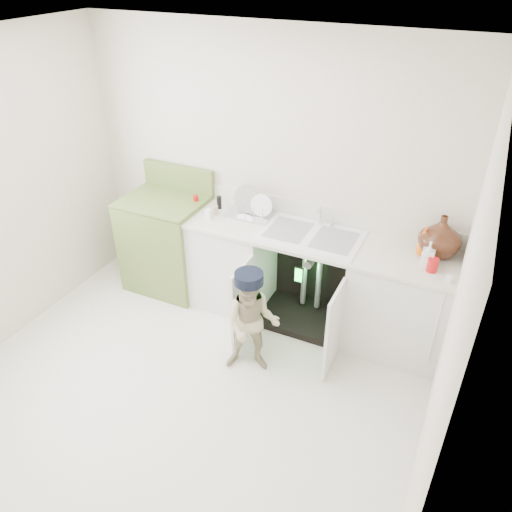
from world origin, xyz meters
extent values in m
plane|color=beige|center=(0.00, 0.00, 0.00)|extent=(3.50, 3.50, 0.00)
cube|color=beige|center=(0.00, 1.50, 1.25)|extent=(3.50, 2.50, 0.02)
cube|color=beige|center=(1.75, 0.00, 1.25)|extent=(2.50, 3.00, 0.02)
plane|color=white|center=(0.00, 0.00, 2.50)|extent=(3.50, 3.50, 0.00)
cube|color=white|center=(-0.25, 1.20, 0.43)|extent=(0.80, 0.60, 0.86)
cube|color=white|center=(1.35, 1.20, 0.43)|extent=(0.80, 0.60, 0.86)
cube|color=black|center=(0.55, 1.47, 0.43)|extent=(0.80, 0.06, 0.86)
cube|color=black|center=(0.55, 1.20, 0.03)|extent=(0.80, 0.60, 0.06)
cylinder|color=gray|center=(0.48, 1.30, 0.45)|extent=(0.05, 0.05, 0.70)
cylinder|color=gray|center=(0.62, 1.30, 0.45)|extent=(0.05, 0.05, 0.70)
cylinder|color=gray|center=(0.55, 1.25, 0.62)|extent=(0.07, 0.18, 0.07)
cube|color=white|center=(0.15, 0.70, 0.40)|extent=(0.03, 0.40, 0.76)
cube|color=white|center=(0.95, 0.70, 0.40)|extent=(0.02, 0.40, 0.76)
cube|color=silver|center=(0.55, 1.20, 0.89)|extent=(2.44, 0.64, 0.03)
cube|color=silver|center=(0.55, 1.49, 0.98)|extent=(2.44, 0.02, 0.15)
cube|color=white|center=(0.55, 1.20, 0.90)|extent=(0.85, 0.55, 0.02)
cube|color=gray|center=(0.34, 1.20, 0.91)|extent=(0.34, 0.40, 0.01)
cube|color=gray|center=(0.76, 1.20, 0.91)|extent=(0.34, 0.40, 0.01)
cylinder|color=silver|center=(0.55, 1.42, 0.99)|extent=(0.03, 0.03, 0.17)
cylinder|color=silver|center=(0.55, 1.36, 1.06)|extent=(0.02, 0.14, 0.02)
cylinder|color=silver|center=(0.66, 1.42, 0.94)|extent=(0.04, 0.04, 0.06)
cylinder|color=white|center=(1.68, 0.89, 0.55)|extent=(0.01, 0.01, 0.70)
cube|color=white|center=(1.68, 0.98, 0.93)|extent=(0.04, 0.02, 0.06)
cube|color=silver|center=(-0.08, 1.32, 0.91)|extent=(0.42, 0.28, 0.02)
cylinder|color=silver|center=(-0.11, 1.34, 0.98)|extent=(0.26, 0.09, 0.25)
cylinder|color=white|center=(0.04, 1.32, 0.97)|extent=(0.20, 0.05, 0.20)
cylinder|color=silver|center=(-0.24, 1.22, 0.98)|extent=(0.01, 0.01, 0.12)
cylinder|color=silver|center=(-0.16, 1.22, 0.98)|extent=(0.01, 0.01, 0.12)
cylinder|color=silver|center=(-0.08, 1.22, 0.98)|extent=(0.01, 0.01, 0.12)
cylinder|color=silver|center=(0.01, 1.22, 0.98)|extent=(0.01, 0.01, 0.12)
cylinder|color=silver|center=(0.09, 1.22, 0.98)|extent=(0.01, 0.01, 0.12)
imported|color=#4D2316|center=(1.55, 1.34, 1.07)|extent=(0.33, 0.33, 0.34)
imported|color=#FF630D|center=(1.44, 1.30, 1.02)|extent=(0.09, 0.09, 0.24)
imported|color=white|center=(1.50, 1.14, 1.00)|extent=(0.09, 0.09, 0.20)
cylinder|color=red|center=(1.55, 1.08, 0.96)|extent=(0.08, 0.08, 0.11)
cylinder|color=#AC100E|center=(-0.62, 1.28, 0.95)|extent=(0.05, 0.05, 0.10)
cylinder|color=tan|center=(-0.38, 1.20, 0.94)|extent=(0.06, 0.06, 0.08)
cylinder|color=black|center=(-0.39, 1.32, 0.96)|extent=(0.04, 0.04, 0.12)
cube|color=white|center=(-0.38, 1.10, 0.95)|extent=(0.05, 0.05, 0.09)
cube|color=#597131|center=(-0.91, 1.18, 0.46)|extent=(0.76, 0.65, 0.92)
cube|color=#597131|center=(-0.91, 1.18, 0.94)|extent=(0.76, 0.65, 0.02)
cube|color=#597131|center=(-0.91, 1.46, 1.06)|extent=(0.76, 0.06, 0.24)
cylinder|color=black|center=(-1.11, 1.02, 0.93)|extent=(0.17, 0.17, 0.02)
cylinder|color=silver|center=(-1.11, 1.02, 0.94)|extent=(0.20, 0.20, 0.01)
cylinder|color=black|center=(-1.11, 1.33, 0.93)|extent=(0.17, 0.17, 0.02)
cylinder|color=silver|center=(-1.11, 1.33, 0.94)|extent=(0.20, 0.20, 0.01)
cylinder|color=black|center=(-0.72, 1.02, 0.93)|extent=(0.17, 0.17, 0.02)
cylinder|color=silver|center=(-0.72, 1.02, 0.94)|extent=(0.20, 0.20, 0.01)
cylinder|color=black|center=(-0.72, 1.33, 0.93)|extent=(0.17, 0.17, 0.02)
cylinder|color=silver|center=(-0.72, 1.33, 0.94)|extent=(0.20, 0.20, 0.01)
imported|color=#C9BD90|center=(0.37, 0.43, 0.45)|extent=(0.53, 0.47, 0.91)
cylinder|color=black|center=(0.37, 0.43, 0.88)|extent=(0.28, 0.28, 0.09)
cube|color=black|center=(0.33, 0.53, 0.84)|extent=(0.19, 0.14, 0.01)
cube|color=black|center=(0.58, 0.86, 0.72)|extent=(0.07, 0.01, 0.14)
cube|color=#26F23F|center=(0.58, 0.85, 0.72)|extent=(0.06, 0.00, 0.12)
camera|label=1|loc=(1.68, -2.29, 2.99)|focal=35.00mm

